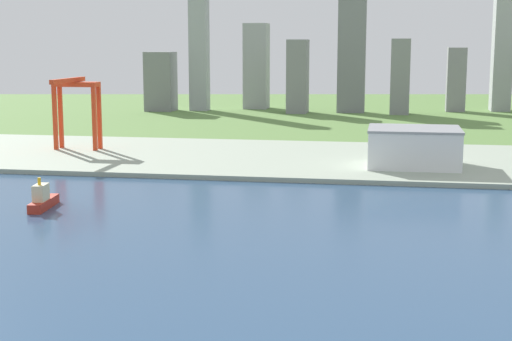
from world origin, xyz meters
The scene contains 7 objects.
ground_plane centered at (0.00, 300.00, 0.00)m, with size 2400.00×2400.00×0.00m, color #59813E.
water_bay centered at (0.00, 240.00, 0.07)m, with size 840.00×360.00×0.15m, color #2D4C70.
industrial_pier centered at (0.00, 490.00, 1.25)m, with size 840.00×140.00×2.50m, color #99A692.
tugboat_small centered at (-96.85, 345.69, 3.81)m, with size 8.16×24.32×13.10m.
port_crane_red centered at (-146.17, 495.34, 33.76)m, with size 27.19×44.75×43.09m.
warehouse_main centered at (51.44, 466.16, 12.52)m, with size 47.00×39.27×20.00m.
distant_skyline centered at (16.61, 817.76, 46.65)m, with size 439.70×83.61×128.34m.
Camera 1 is at (38.79, 68.11, 65.07)m, focal length 53.35 mm.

